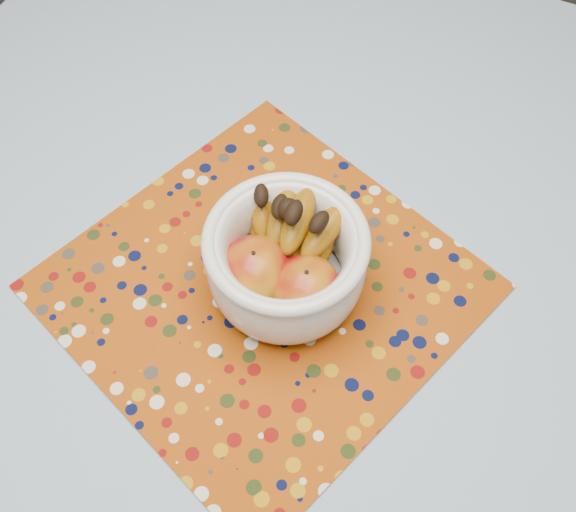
# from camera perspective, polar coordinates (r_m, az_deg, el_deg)

# --- Properties ---
(table) EXTENTS (1.20, 1.20, 0.75)m
(table) POSITION_cam_1_polar(r_m,az_deg,el_deg) (0.97, 0.13, -2.27)
(table) COLOR brown
(table) RESTS_ON ground
(tablecloth) EXTENTS (1.32, 1.32, 0.01)m
(tablecloth) POSITION_cam_1_polar(r_m,az_deg,el_deg) (0.90, 0.14, 0.29)
(tablecloth) COLOR slate
(tablecloth) RESTS_ON table
(placemat) EXTENTS (0.59, 0.59, 0.00)m
(placemat) POSITION_cam_1_polar(r_m,az_deg,el_deg) (0.86, -2.18, -2.60)
(placemat) COLOR #8E3907
(placemat) RESTS_ON tablecloth
(fruit_bowl) EXTENTS (0.21, 0.20, 0.15)m
(fruit_bowl) POSITION_cam_1_polar(r_m,az_deg,el_deg) (0.80, -0.27, 0.11)
(fruit_bowl) COLOR silver
(fruit_bowl) RESTS_ON placemat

